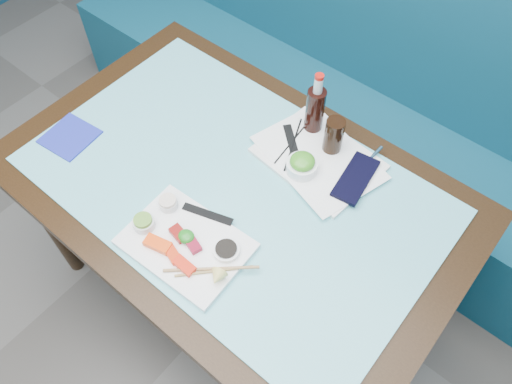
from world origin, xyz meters
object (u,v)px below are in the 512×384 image
Objects in this scene: cola_glass at (334,135)px; cola_bottle_body at (315,112)px; booth_bench at (362,115)px; seaweed_bowl at (302,167)px; blue_napkin at (70,137)px; serving_tray at (318,159)px; sashimi_plate at (186,244)px; dining_table at (234,201)px.

cola_glass is 0.72× the size of cola_bottle_body.
booth_bench reaches higher than seaweed_bowl.
booth_bench reaches higher than blue_napkin.
serving_tray is 2.35× the size of blue_napkin.
sashimi_plate is 3.53× the size of seaweed_bowl.
booth_bench is 0.73m from cola_glass.
cola_bottle_body is at bearing 85.45° from sashimi_plate.
booth_bench is 8.97× the size of sashimi_plate.
serving_tray is 0.15m from cola_bottle_body.
cola_glass is at bearing 62.27° from dining_table.
cola_glass is (0.15, 0.29, 0.17)m from dining_table.
dining_table is at bearing -117.73° from cola_glass.
sashimi_plate is 2.22× the size of blue_napkin.
sashimi_plate is at bearing -96.33° from serving_tray.
dining_table is at bearing -99.74° from cola_bottle_body.
cola_bottle_body is at bearing 160.21° from cola_glass.
sashimi_plate is 0.49m from serving_tray.
cola_glass reaches higher than blue_napkin.
serving_tray reaches higher than blue_napkin.
cola_bottle_body is (0.02, 0.57, 0.08)m from sashimi_plate.
seaweed_bowl is 0.75m from blue_napkin.
cola_bottle_body is (-0.10, 0.04, 0.01)m from cola_glass.
cola_bottle_body reaches higher than cola_glass.
seaweed_bowl is (0.09, 0.40, 0.02)m from sashimi_plate.
booth_bench reaches higher than cola_glass.
cola_glass is at bearing 75.04° from sashimi_plate.
booth_bench reaches higher than sashimi_plate.
cola_bottle_body reaches higher than sashimi_plate.
cola_bottle_body is at bearing -83.74° from booth_bench.
cola_glass reaches higher than seaweed_bowl.
blue_napkin is at bearing 172.65° from sashimi_plate.
sashimi_plate is 1.99× the size of cola_bottle_body.
dining_table is 11.55× the size of cola_glass.
sashimi_plate is 0.94× the size of serving_tray.
booth_bench is 24.75× the size of cola_glass.
booth_bench is 1.22m from blue_napkin.
seaweed_bowl is at bearing -98.75° from cola_glass.
cola_glass is (0.02, 0.13, 0.04)m from seaweed_bowl.
cola_glass is at bearing -19.79° from cola_bottle_body.
seaweed_bowl reaches higher than dining_table.
booth_bench reaches higher than serving_tray.
dining_table is 0.37m from cola_glass.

